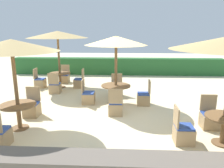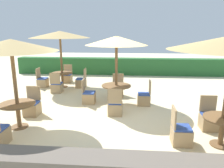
{
  "view_description": "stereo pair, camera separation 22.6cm",
  "coord_description": "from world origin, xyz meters",
  "px_view_note": "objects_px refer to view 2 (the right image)",
  "views": [
    {
      "loc": [
        0.38,
        -6.74,
        2.72
      ],
      "look_at": [
        0.0,
        0.6,
        0.9
      ],
      "focal_mm": 35.0,
      "sensor_mm": 36.0,
      "label": 1
    },
    {
      "loc": [
        0.61,
        -6.73,
        2.72
      ],
      "look_at": [
        0.0,
        0.6,
        0.9
      ],
      "focal_mm": 35.0,
      "sensor_mm": 36.0,
      "label": 2
    }
  ],
  "objects_px": {
    "patio_chair_front_right_west": "(181,134)",
    "patio_chair_center_west": "(89,97)",
    "patio_chair_back_left_north": "(67,77)",
    "round_table_front_right": "(223,125)",
    "round_table_front_left": "(18,109)",
    "patio_chair_front_right_north": "(209,120)",
    "round_table_back_left": "(62,76)",
    "patio_chair_back_left_west": "(43,82)",
    "patio_chair_center_east": "(144,98)",
    "parasol_back_left": "(60,35)",
    "parasol_center": "(116,41)",
    "patio_chair_front_left_north": "(32,107)",
    "patio_chair_back_left_south": "(57,87)",
    "round_table_center": "(116,89)",
    "parasol_front_left": "(11,46)",
    "patio_chair_center_north": "(118,90)",
    "patio_chair_center_south": "(115,107)",
    "patio_chair_back_left_east": "(81,82)"
  },
  "relations": [
    {
      "from": "patio_chair_center_north",
      "to": "round_table_back_left",
      "type": "bearing_deg",
      "value": -24.82
    },
    {
      "from": "patio_chair_center_south",
      "to": "patio_chair_front_right_west",
      "type": "distance_m",
      "value": 2.46
    },
    {
      "from": "round_table_center",
      "to": "parasol_back_left",
      "type": "bearing_deg",
      "value": 139.82
    },
    {
      "from": "patio_chair_back_left_east",
      "to": "patio_chair_front_right_north",
      "type": "bearing_deg",
      "value": -132.96
    },
    {
      "from": "patio_chair_back_left_north",
      "to": "round_table_front_right",
      "type": "bearing_deg",
      "value": 131.93
    },
    {
      "from": "patio_chair_center_south",
      "to": "round_table_front_left",
      "type": "distance_m",
      "value": 2.94
    },
    {
      "from": "patio_chair_back_left_east",
      "to": "patio_chair_front_right_west",
      "type": "height_order",
      "value": "same"
    },
    {
      "from": "patio_chair_back_left_west",
      "to": "round_table_center",
      "type": "bearing_deg",
      "value": 58.68
    },
    {
      "from": "parasol_center",
      "to": "patio_chair_back_left_south",
      "type": "distance_m",
      "value": 3.7
    },
    {
      "from": "round_table_front_left",
      "to": "round_table_front_right",
      "type": "bearing_deg",
      "value": -6.17
    },
    {
      "from": "parasol_back_left",
      "to": "parasol_front_left",
      "type": "height_order",
      "value": "parasol_back_left"
    },
    {
      "from": "patio_chair_front_left_north",
      "to": "parasol_front_left",
      "type": "bearing_deg",
      "value": 91.87
    },
    {
      "from": "patio_chair_back_left_west",
      "to": "round_table_front_left",
      "type": "xyz_separation_m",
      "value": [
        1.13,
        -4.53,
        0.29
      ]
    },
    {
      "from": "round_table_back_left",
      "to": "patio_chair_front_right_west",
      "type": "distance_m",
      "value": 6.88
    },
    {
      "from": "parasol_back_left",
      "to": "patio_chair_center_north",
      "type": "bearing_deg",
      "value": -24.82
    },
    {
      "from": "parasol_front_left",
      "to": "patio_chair_front_right_west",
      "type": "distance_m",
      "value": 4.89
    },
    {
      "from": "round_table_back_left",
      "to": "parasol_front_left",
      "type": "relative_size",
      "value": 0.41
    },
    {
      "from": "patio_chair_front_right_north",
      "to": "patio_chair_center_east",
      "type": "bearing_deg",
      "value": -48.63
    },
    {
      "from": "parasol_back_left",
      "to": "patio_chair_front_right_north",
      "type": "bearing_deg",
      "value": -37.62
    },
    {
      "from": "patio_chair_center_east",
      "to": "round_table_back_left",
      "type": "height_order",
      "value": "patio_chair_center_east"
    },
    {
      "from": "patio_chair_back_left_east",
      "to": "parasol_center",
      "type": "bearing_deg",
      "value": -141.96
    },
    {
      "from": "round_table_front_left",
      "to": "patio_chair_front_right_west",
      "type": "xyz_separation_m",
      "value": [
        4.4,
        -0.58,
        -0.29
      ]
    },
    {
      "from": "patio_chair_back_left_south",
      "to": "round_table_center",
      "type": "bearing_deg",
      "value": -26.47
    },
    {
      "from": "patio_chair_center_east",
      "to": "round_table_front_right",
      "type": "relative_size",
      "value": 1.01
    },
    {
      "from": "patio_chair_center_east",
      "to": "round_table_front_right",
      "type": "bearing_deg",
      "value": -149.5
    },
    {
      "from": "parasol_front_left",
      "to": "patio_chair_back_left_south",
      "type": "bearing_deg",
      "value": 91.45
    },
    {
      "from": "round_table_center",
      "to": "parasol_center",
      "type": "bearing_deg",
      "value": 100.62
    },
    {
      "from": "patio_chair_center_south",
      "to": "patio_chair_back_left_north",
      "type": "distance_m",
      "value": 5.27
    },
    {
      "from": "round_table_back_left",
      "to": "round_table_front_left",
      "type": "height_order",
      "value": "round_table_front_left"
    },
    {
      "from": "patio_chair_back_left_north",
      "to": "patio_chair_front_right_west",
      "type": "bearing_deg",
      "value": 126.64
    },
    {
      "from": "patio_chair_center_west",
      "to": "patio_chair_front_right_north",
      "type": "relative_size",
      "value": 1.0
    },
    {
      "from": "round_table_back_left",
      "to": "round_table_front_left",
      "type": "xyz_separation_m",
      "value": [
        0.14,
        -4.59,
        -0.0
      ]
    },
    {
      "from": "patio_chair_back_left_east",
      "to": "patio_chair_front_right_west",
      "type": "distance_m",
      "value": 6.32
    },
    {
      "from": "parasol_center",
      "to": "patio_chair_back_left_west",
      "type": "relative_size",
      "value": 2.71
    },
    {
      "from": "patio_chair_center_north",
      "to": "patio_chair_back_left_east",
      "type": "distance_m",
      "value": 2.27
    },
    {
      "from": "round_table_front_left",
      "to": "patio_chair_front_left_north",
      "type": "relative_size",
      "value": 1.06
    },
    {
      "from": "parasol_back_left",
      "to": "patio_chair_back_left_west",
      "type": "relative_size",
      "value": 3.05
    },
    {
      "from": "parasol_front_left",
      "to": "patio_chair_front_left_north",
      "type": "height_order",
      "value": "parasol_front_left"
    },
    {
      "from": "patio_chair_front_right_west",
      "to": "patio_chair_center_west",
      "type": "bearing_deg",
      "value": -135.31
    },
    {
      "from": "round_table_front_left",
      "to": "patio_chair_front_right_north",
      "type": "bearing_deg",
      "value": 3.55
    },
    {
      "from": "round_table_back_left",
      "to": "patio_chair_back_left_west",
      "type": "distance_m",
      "value": 1.03
    },
    {
      "from": "patio_chair_center_east",
      "to": "patio_chair_front_left_north",
      "type": "bearing_deg",
      "value": 109.35
    },
    {
      "from": "patio_chair_center_east",
      "to": "patio_chair_back_left_east",
      "type": "relative_size",
      "value": 1.0
    },
    {
      "from": "patio_chair_back_left_west",
      "to": "patio_chair_center_west",
      "type": "bearing_deg",
      "value": 50.2
    },
    {
      "from": "patio_chair_back_left_west",
      "to": "patio_chair_front_left_north",
      "type": "bearing_deg",
      "value": 17.0
    },
    {
      "from": "patio_chair_center_north",
      "to": "patio_chair_front_right_west",
      "type": "bearing_deg",
      "value": 114.4
    },
    {
      "from": "patio_chair_center_south",
      "to": "parasol_center",
      "type": "bearing_deg",
      "value": 91.8
    },
    {
      "from": "patio_chair_back_left_north",
      "to": "patio_chair_front_left_north",
      "type": "height_order",
      "value": "same"
    },
    {
      "from": "parasol_center",
      "to": "patio_chair_center_east",
      "type": "relative_size",
      "value": 2.71
    },
    {
      "from": "patio_chair_center_south",
      "to": "patio_chair_center_east",
      "type": "bearing_deg",
      "value": 46.49
    }
  ]
}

